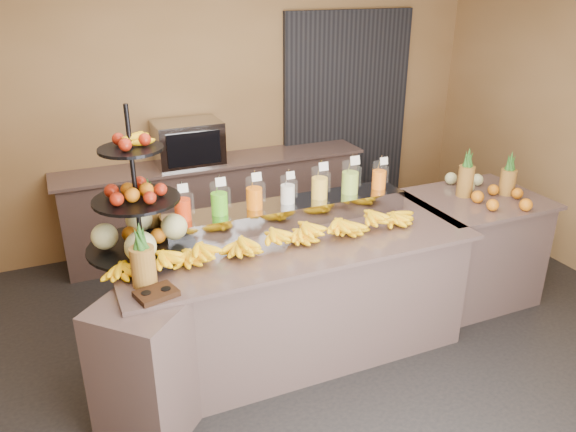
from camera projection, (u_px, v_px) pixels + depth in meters
ground at (311, 370)px, 4.04m from camera, size 6.00×6.00×0.00m
room_envelope at (291, 88)px, 4.03m from camera, size 6.04×5.02×2.82m
buffet_counter at (282, 301)px, 4.04m from camera, size 2.75×1.25×0.93m
right_counter at (470, 248)px, 4.82m from camera, size 1.08×0.88×0.93m
back_ledge at (217, 204)px, 5.76m from camera, size 3.10×0.55×0.93m
pitcher_tray at (288, 212)px, 4.16m from camera, size 1.85×0.30×0.15m
juice_pitcher_orange_a at (182, 207)px, 3.81m from camera, size 0.12×0.12×0.29m
juice_pitcher_green at (219, 200)px, 3.90m from camera, size 0.12×0.13×0.30m
juice_pitcher_orange_b at (254, 195)px, 4.00m from camera, size 0.12×0.13×0.30m
juice_pitcher_milk at (288, 191)px, 4.10m from camera, size 0.11×0.11×0.27m
juice_pitcher_lemon at (320, 185)px, 4.19m from camera, size 0.13×0.13×0.31m
juice_pitcher_lime at (350, 179)px, 4.28m from camera, size 0.13×0.14×0.32m
juice_pitcher_orange_c at (379, 177)px, 4.38m from camera, size 0.11×0.12×0.28m
banana_heap at (271, 235)px, 3.76m from camera, size 2.18×0.20×0.18m
fruit_stand at (147, 218)px, 3.62m from camera, size 0.72×0.72×0.99m
condiment_caddy at (156, 294)px, 3.21m from camera, size 0.26×0.22×0.03m
pineapple_left_a at (143, 262)px, 3.27m from camera, size 0.15×0.15×0.41m
pineapple_left_b at (151, 213)px, 3.94m from camera, size 0.14×0.14×0.42m
right_fruit_pile at (493, 190)px, 4.57m from camera, size 0.49×0.47×0.26m
oven_warmer at (188, 143)px, 5.40m from camera, size 0.63×0.45×0.42m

